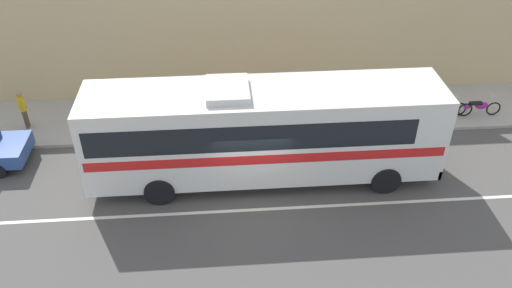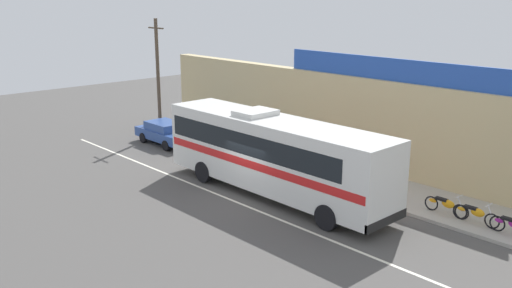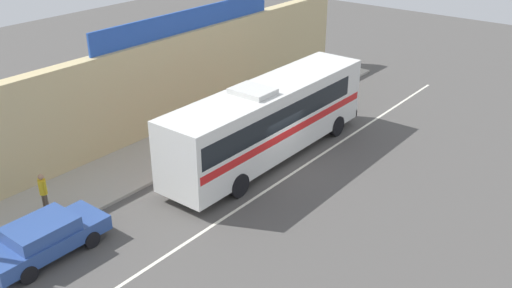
{
  "view_description": "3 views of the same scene",
  "coord_description": "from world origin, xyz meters",
  "px_view_note": "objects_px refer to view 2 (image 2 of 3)",
  "views": [
    {
      "loc": [
        -0.95,
        -13.96,
        12.01
      ],
      "look_at": [
        0.23,
        1.36,
        1.19
      ],
      "focal_mm": 36.77,
      "sensor_mm": 36.0,
      "label": 1
    },
    {
      "loc": [
        17.51,
        -15.85,
        8.88
      ],
      "look_at": [
        -0.74,
        1.06,
        2.18
      ],
      "focal_mm": 39.08,
      "sensor_mm": 36.0,
      "label": 2
    },
    {
      "loc": [
        -18.62,
        -13.28,
        12.01
      ],
      "look_at": [
        -1.12,
        0.53,
        1.43
      ],
      "focal_mm": 39.56,
      "sensor_mm": 36.0,
      "label": 3
    }
  ],
  "objects_px": {
    "motorcycle_red": "(446,205)",
    "pedestrian_by_curb": "(210,125)",
    "motorcycle_orange": "(475,213)",
    "intercity_bus": "(273,151)",
    "parked_car": "(166,132)",
    "utility_pole": "(158,75)"
  },
  "relations": [
    {
      "from": "utility_pole",
      "to": "motorcycle_red",
      "type": "relative_size",
      "value": 3.72
    },
    {
      "from": "parked_car",
      "to": "pedestrian_by_curb",
      "type": "distance_m",
      "value": 2.76
    },
    {
      "from": "motorcycle_orange",
      "to": "motorcycle_red",
      "type": "relative_size",
      "value": 0.98
    },
    {
      "from": "utility_pole",
      "to": "pedestrian_by_curb",
      "type": "bearing_deg",
      "value": 16.25
    },
    {
      "from": "parked_car",
      "to": "utility_pole",
      "type": "bearing_deg",
      "value": 153.86
    },
    {
      "from": "motorcycle_red",
      "to": "pedestrian_by_curb",
      "type": "bearing_deg",
      "value": 178.31
    },
    {
      "from": "parked_car",
      "to": "motorcycle_red",
      "type": "xyz_separation_m",
      "value": [
        17.58,
        1.81,
        -0.17
      ]
    },
    {
      "from": "parked_car",
      "to": "utility_pole",
      "type": "distance_m",
      "value": 4.13
    },
    {
      "from": "utility_pole",
      "to": "motorcycle_red",
      "type": "xyz_separation_m",
      "value": [
        19.95,
        0.65,
        -3.36
      ]
    },
    {
      "from": "pedestrian_by_curb",
      "to": "utility_pole",
      "type": "bearing_deg",
      "value": -163.75
    },
    {
      "from": "intercity_bus",
      "to": "parked_car",
      "type": "xyz_separation_m",
      "value": [
        -10.83,
        1.5,
        -1.33
      ]
    },
    {
      "from": "motorcycle_orange",
      "to": "pedestrian_by_curb",
      "type": "bearing_deg",
      "value": 178.42
    },
    {
      "from": "motorcycle_red",
      "to": "pedestrian_by_curb",
      "type": "relative_size",
      "value": 1.18
    },
    {
      "from": "utility_pole",
      "to": "motorcycle_red",
      "type": "distance_m",
      "value": 20.24
    },
    {
      "from": "motorcycle_red",
      "to": "pedestrian_by_curb",
      "type": "xyz_separation_m",
      "value": [
        -16.09,
        0.48,
        0.55
      ]
    },
    {
      "from": "utility_pole",
      "to": "motorcycle_orange",
      "type": "xyz_separation_m",
      "value": [
        21.2,
        0.64,
        -3.36
      ]
    },
    {
      "from": "motorcycle_red",
      "to": "parked_car",
      "type": "bearing_deg",
      "value": -174.12
    },
    {
      "from": "utility_pole",
      "to": "motorcycle_red",
      "type": "bearing_deg",
      "value": 1.86
    },
    {
      "from": "pedestrian_by_curb",
      "to": "motorcycle_orange",
      "type": "bearing_deg",
      "value": -1.58
    },
    {
      "from": "utility_pole",
      "to": "pedestrian_by_curb",
      "type": "relative_size",
      "value": 4.37
    },
    {
      "from": "intercity_bus",
      "to": "pedestrian_by_curb",
      "type": "xyz_separation_m",
      "value": [
        -9.34,
        3.78,
        -0.96
      ]
    },
    {
      "from": "intercity_bus",
      "to": "parked_car",
      "type": "height_order",
      "value": "intercity_bus"
    }
  ]
}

